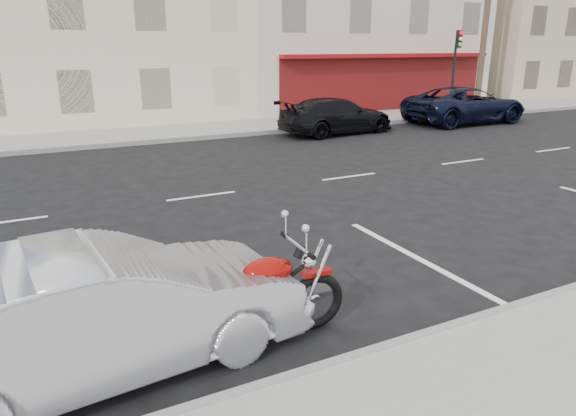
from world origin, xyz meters
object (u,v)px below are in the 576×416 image
fire_hydrant (426,105)px  suv_far (465,105)px  sedan_silver (105,311)px  motorcycle (318,289)px  utility_pole (487,14)px  car_far (337,116)px  traffic_light (456,61)px

fire_hydrant → suv_far: 2.67m
sedan_silver → motorcycle: bearing=-101.5°
fire_hydrant → utility_pole: bearing=1.6°
fire_hydrant → suv_far: size_ratio=0.13×
utility_pole → fire_hydrant: utility_pole is taller
car_far → motorcycle: bearing=141.7°
traffic_light → suv_far: bearing=-123.0°
suv_far → traffic_light: bearing=-33.3°
motorcycle → suv_far: bearing=42.1°
traffic_light → car_far: traffic_light is taller
sedan_silver → suv_far: bearing=-60.5°
sedan_silver → traffic_light: bearing=-57.7°
utility_pole → suv_far: 6.03m
utility_pole → fire_hydrant: (-3.50, -0.10, -4.21)m
fire_hydrant → suv_far: suv_far is taller
traffic_light → fire_hydrant: traffic_light is taller
sedan_silver → car_far: bearing=-46.2°
sedan_silver → suv_far: (16.76, 11.72, 0.09)m
motorcycle → sedan_silver: (-2.37, 0.25, 0.17)m
traffic_light → motorcycle: traffic_light is taller
traffic_light → sedan_silver: size_ratio=0.90×
sedan_silver → suv_far: size_ratio=0.75×
fire_hydrant → traffic_light: bearing=-6.4°
fire_hydrant → motorcycle: 20.60m
traffic_light → suv_far: traffic_light is taller
utility_pole → fire_hydrant: bearing=-178.4°
traffic_light → motorcycle: bearing=-137.9°
utility_pole → sedan_silver: 25.32m
suv_far → fire_hydrant: bearing=-2.7°
utility_pole → car_far: 11.23m
traffic_light → sedan_silver: bearing=-142.3°
sedan_silver → car_far: 15.67m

